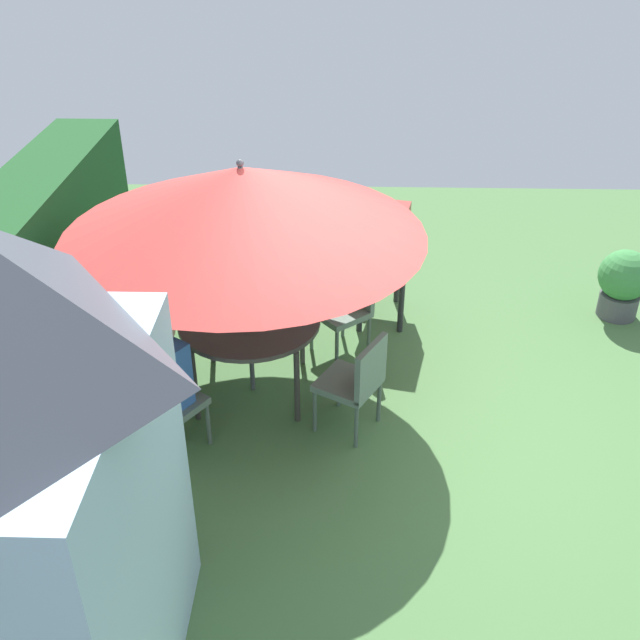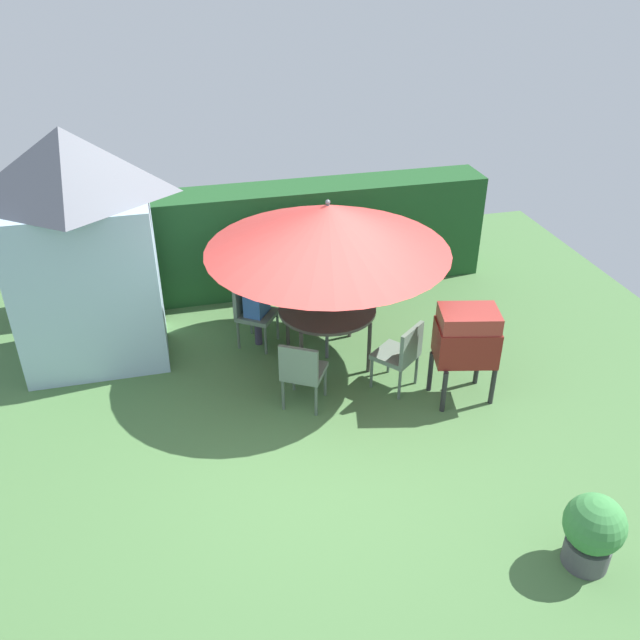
% 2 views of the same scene
% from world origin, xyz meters
% --- Properties ---
extents(ground_plane, '(11.00, 11.00, 0.00)m').
position_xyz_m(ground_plane, '(0.00, 0.00, 0.00)').
color(ground_plane, '#47703D').
extents(garden_shed, '(1.83, 1.39, 3.02)m').
position_xyz_m(garden_shed, '(-2.47, 2.14, 1.55)').
color(garden_shed, '#9EBCD1').
rests_on(garden_shed, ground).
extents(patio_table, '(1.25, 1.25, 0.75)m').
position_xyz_m(patio_table, '(0.42, 1.33, 0.69)').
color(patio_table, '#47423D').
rests_on(patio_table, ground).
extents(patio_umbrella, '(2.98, 2.98, 2.20)m').
position_xyz_m(patio_umbrella, '(0.42, 1.33, 1.85)').
color(patio_umbrella, '#4C4C51').
rests_on(patio_umbrella, ground).
extents(bbq_grill, '(0.79, 0.64, 1.20)m').
position_xyz_m(bbq_grill, '(1.77, 0.12, 0.85)').
color(bbq_grill, maroon).
rests_on(bbq_grill, ground).
extents(chair_near_shed, '(0.63, 0.63, 0.90)m').
position_xyz_m(chair_near_shed, '(1.03, 2.41, 0.52)').
color(chair_near_shed, slate).
rests_on(chair_near_shed, ground).
extents(chair_far_side, '(0.64, 0.64, 0.90)m').
position_xyz_m(chair_far_side, '(-0.47, 1.93, 0.52)').
color(chair_far_side, slate).
rests_on(chair_far_side, ground).
extents(chair_toward_hedge, '(0.63, 0.63, 0.90)m').
position_xyz_m(chair_toward_hedge, '(-0.12, 0.39, 0.52)').
color(chair_toward_hedge, slate).
rests_on(chair_toward_hedge, ground).
extents(chair_toward_house, '(0.65, 0.65, 0.90)m').
position_xyz_m(chair_toward_house, '(1.13, 0.47, 0.52)').
color(chair_toward_house, slate).
rests_on(chair_toward_house, ground).
extents(potted_plant_by_shed, '(0.54, 0.54, 0.75)m').
position_xyz_m(potted_plant_by_shed, '(1.85, -2.43, 0.41)').
color(potted_plant_by_shed, '#4C4C51').
rests_on(potted_plant_by_shed, ground).
extents(person_in_red, '(0.41, 0.38, 1.26)m').
position_xyz_m(person_in_red, '(0.99, 2.34, 0.78)').
color(person_in_red, '#CC3D33').
rests_on(person_in_red, ground).
extents(person_in_blue, '(0.39, 0.42, 1.26)m').
position_xyz_m(person_in_blue, '(-0.40, 1.89, 0.78)').
color(person_in_blue, '#3866B2').
rests_on(person_in_blue, ground).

